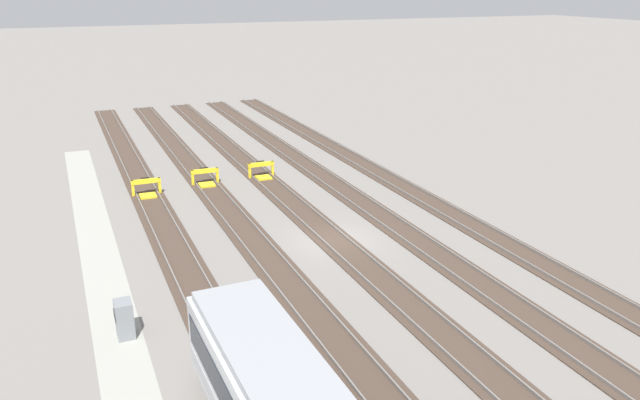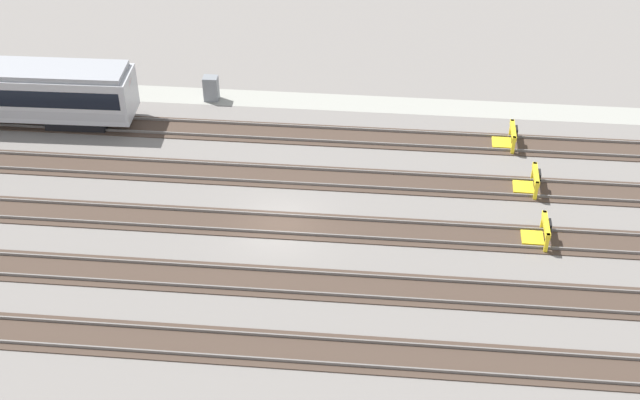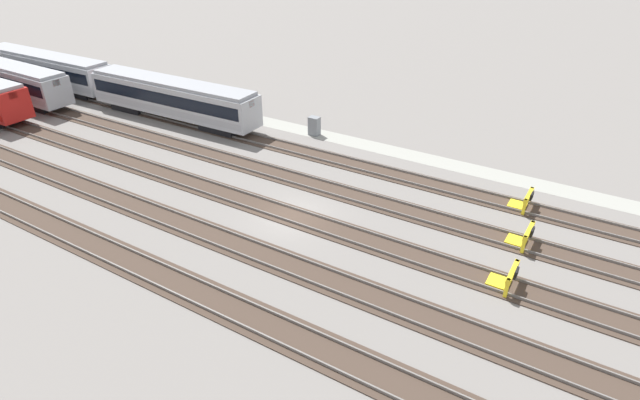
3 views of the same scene
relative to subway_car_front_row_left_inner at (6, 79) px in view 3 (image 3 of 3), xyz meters
The scene contains 14 objects.
ground_plane 38.20m from the subway_car_front_row_left_inner, behind, with size 400.00×400.00×0.00m, color gray.
service_walkway 38.84m from the subway_car_front_row_left_inner, 167.78° to the right, with size 54.00×2.00×0.01m, color #9E9E93.
rail_track_nearest 38.21m from the subway_car_front_row_left_inner, behind, with size 90.00×2.23×0.21m.
rail_track_near_inner 37.96m from the subway_car_front_row_left_inner, behind, with size 90.00×2.24×0.21m.
rail_track_middle 38.20m from the subway_car_front_row_left_inner, behind, with size 90.00×2.24×0.21m.
rail_track_far_inner 38.91m from the subway_car_front_row_left_inner, 167.29° to the left, with size 90.00×2.23×0.21m.
rail_track_farthest 40.07m from the subway_car_front_row_left_inner, 161.27° to the left, with size 90.00×2.23×0.21m.
subway_car_front_row_left_inner is the anchor object (origin of this frame).
subway_car_front_row_right_inner 4.34m from the subway_car_front_row_left_inner, 91.74° to the right, with size 18.05×3.14×3.70m.
subway_car_back_row_leftmost 19.55m from the subway_car_front_row_left_inner, 167.06° to the right, with size 18.06×3.22×3.70m.
bumper_stop_nearest_track 50.32m from the subway_car_front_row_left_inner, behind, with size 1.35×2.00×1.22m.
bumper_stop_near_inner_track 50.99m from the subway_car_front_row_left_inner, behind, with size 1.36×2.01×1.22m.
bumper_stop_middle_track 51.23m from the subway_car_front_row_left_inner, behind, with size 1.35×2.00×1.22m.
electrical_cabinet 33.02m from the subway_car_front_row_left_inner, 166.18° to the right, with size 0.90×0.73×1.60m.
Camera 3 is at (-15.36, 22.04, 16.64)m, focal length 28.00 mm.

